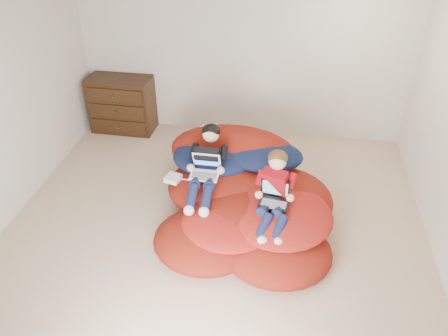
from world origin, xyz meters
The scene contains 9 objects.
room_shell centered at (0.00, 0.00, 0.22)m, with size 5.10×5.10×2.77m.
dresser centered at (-1.90, 2.24, 0.45)m, with size 1.00×0.56×0.89m.
beanbag_pile centered at (0.31, 0.39, 0.26)m, with size 2.20×2.42×0.85m.
cream_pillow centered at (-0.25, 1.27, 0.62)m, with size 0.41×0.26×0.26m, color beige.
older_boy centered at (-0.17, 0.49, 0.66)m, with size 0.31×1.13×0.65m.
younger_boy centered at (0.68, 0.09, 0.64)m, with size 0.39×0.91×0.72m.
laptop_white centered at (-0.17, 0.40, 0.62)m, with size 0.34×0.34×0.24m.
laptop_black centered at (0.68, 0.07, 0.56)m, with size 0.35×0.30×0.24m.
power_adapter centered at (-0.58, 0.42, 0.42)m, with size 0.17×0.17×0.07m, color white.
Camera 1 is at (0.73, -3.80, 3.58)m, focal length 35.00 mm.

